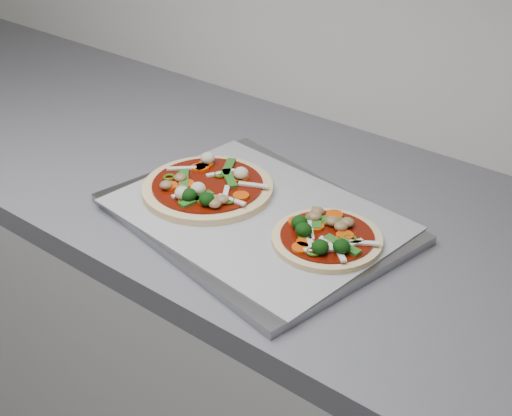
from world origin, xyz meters
The scene contains 5 objects.
countertop centered at (0.00, 1.30, 0.88)m, with size 3.60×0.60×0.04m, color slate.
baking_tray centered at (-0.28, 1.22, 0.91)m, with size 0.43×0.32×0.01m, color gray.
parchment centered at (-0.28, 1.22, 0.91)m, with size 0.41×0.30×0.00m, color #96959A.
pizza_left centered at (-0.38, 1.22, 0.93)m, with size 0.24×0.24×0.04m.
pizza_right centered at (-0.16, 1.22, 0.93)m, with size 0.21×0.21×0.03m.
Camera 1 is at (0.29, 0.50, 1.48)m, focal length 50.00 mm.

